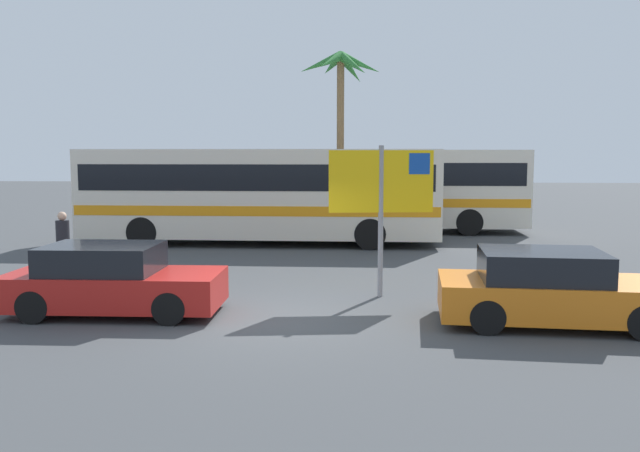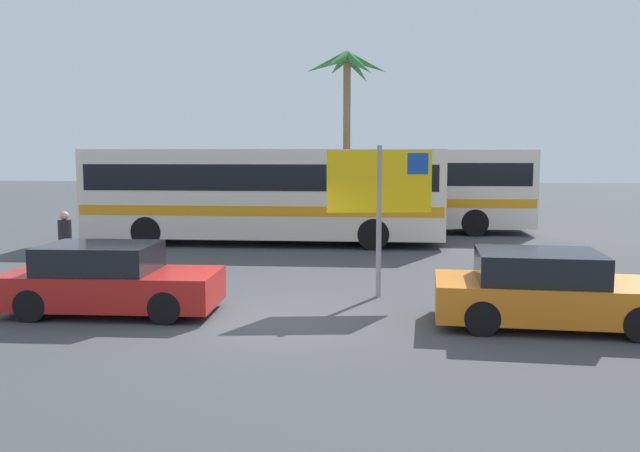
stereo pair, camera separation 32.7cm
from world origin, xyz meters
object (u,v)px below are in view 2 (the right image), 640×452
(bus_front_coach, at_px, (264,191))
(car_orange, at_px, (548,290))
(ferry_sign, at_px, (382,187))
(pedestrian_near_sign, at_px, (65,238))
(bus_rear_coach, at_px, (375,186))
(car_red, at_px, (110,280))

(bus_front_coach, xyz_separation_m, car_orange, (6.82, -10.28, -1.15))
(ferry_sign, bearing_deg, pedestrian_near_sign, 160.76)
(bus_front_coach, bearing_deg, car_orange, -56.43)
(pedestrian_near_sign, bearing_deg, car_orange, 100.98)
(bus_front_coach, height_order, ferry_sign, ferry_sign)
(bus_rear_coach, height_order, car_orange, bus_rear_coach)
(car_red, bearing_deg, bus_front_coach, 81.89)
(bus_rear_coach, bearing_deg, ferry_sign, -89.02)
(pedestrian_near_sign, bearing_deg, ferry_sign, 108.71)
(bus_front_coach, relative_size, car_orange, 2.86)
(bus_rear_coach, xyz_separation_m, ferry_sign, (0.21, -12.04, 0.54))
(bus_rear_coach, relative_size, car_red, 2.95)
(bus_front_coach, bearing_deg, car_red, -97.02)
(bus_rear_coach, xyz_separation_m, car_orange, (3.13, -14.21, -1.15))
(ferry_sign, bearing_deg, bus_front_coach, 108.34)
(bus_rear_coach, bearing_deg, car_orange, -77.58)
(car_orange, height_order, pedestrian_near_sign, pedestrian_near_sign)
(car_red, height_order, pedestrian_near_sign, pedestrian_near_sign)
(car_red, relative_size, car_orange, 0.97)
(bus_front_coach, height_order, bus_rear_coach, same)
(ferry_sign, distance_m, car_red, 5.74)
(car_orange, bearing_deg, pedestrian_near_sign, 164.39)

